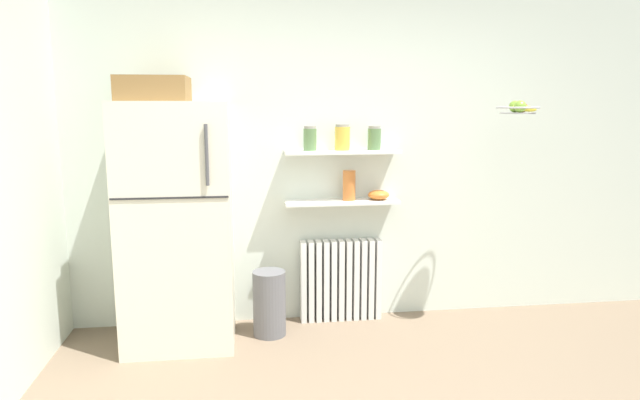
# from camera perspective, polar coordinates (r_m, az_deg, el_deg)

# --- Properties ---
(back_wall) EXTENTS (7.04, 0.10, 2.60)m
(back_wall) POSITION_cam_1_polar(r_m,az_deg,el_deg) (4.49, 3.05, 4.20)
(back_wall) COLOR silver
(back_wall) RESTS_ON ground_plane
(refrigerator) EXTENTS (0.77, 0.70, 1.93)m
(refrigerator) POSITION_cam_1_polar(r_m,az_deg,el_deg) (4.12, -14.51, -2.00)
(refrigerator) COLOR silver
(refrigerator) RESTS_ON ground_plane
(radiator) EXTENTS (0.66, 0.12, 0.66)m
(radiator) POSITION_cam_1_polar(r_m,az_deg,el_deg) (4.55, 2.15, -8.22)
(radiator) COLOR white
(radiator) RESTS_ON ground_plane
(wall_shelf_lower) EXTENTS (0.90, 0.22, 0.02)m
(wall_shelf_lower) POSITION_cam_1_polar(r_m,az_deg,el_deg) (4.36, 2.27, -0.20)
(wall_shelf_lower) COLOR white
(wall_shelf_upper) EXTENTS (0.90, 0.22, 0.02)m
(wall_shelf_upper) POSITION_cam_1_polar(r_m,az_deg,el_deg) (4.31, 2.31, 4.96)
(wall_shelf_upper) COLOR white
(storage_jar_0) EXTENTS (0.10, 0.10, 0.19)m
(storage_jar_0) POSITION_cam_1_polar(r_m,az_deg,el_deg) (4.27, -1.04, 6.34)
(storage_jar_0) COLOR #5B7F4C
(storage_jar_0) RESTS_ON wall_shelf_upper
(storage_jar_1) EXTENTS (0.12, 0.12, 0.20)m
(storage_jar_1) POSITION_cam_1_polar(r_m,az_deg,el_deg) (4.30, 2.32, 6.44)
(storage_jar_1) COLOR yellow
(storage_jar_1) RESTS_ON wall_shelf_upper
(storage_jar_2) EXTENTS (0.10, 0.10, 0.19)m
(storage_jar_2) POSITION_cam_1_polar(r_m,az_deg,el_deg) (4.35, 5.60, 6.34)
(storage_jar_2) COLOR #5B7F4C
(storage_jar_2) RESTS_ON wall_shelf_upper
(vase) EXTENTS (0.10, 0.10, 0.24)m
(vase) POSITION_cam_1_polar(r_m,az_deg,el_deg) (4.35, 3.00, 1.51)
(vase) COLOR #CC7033
(vase) RESTS_ON wall_shelf_lower
(shelf_bowl) EXTENTS (0.17, 0.17, 0.08)m
(shelf_bowl) POSITION_cam_1_polar(r_m,az_deg,el_deg) (4.41, 6.04, 0.53)
(shelf_bowl) COLOR orange
(shelf_bowl) RESTS_ON wall_shelf_lower
(trash_bin) EXTENTS (0.25, 0.25, 0.50)m
(trash_bin) POSITION_cam_1_polar(r_m,az_deg,el_deg) (4.29, -5.22, -10.52)
(trash_bin) COLOR slate
(trash_bin) RESTS_ON ground_plane
(hanging_fruit_basket) EXTENTS (0.31, 0.31, 0.10)m
(hanging_fruit_basket) POSITION_cam_1_polar(r_m,az_deg,el_deg) (4.32, 19.74, 8.88)
(hanging_fruit_basket) COLOR #B2B2B7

